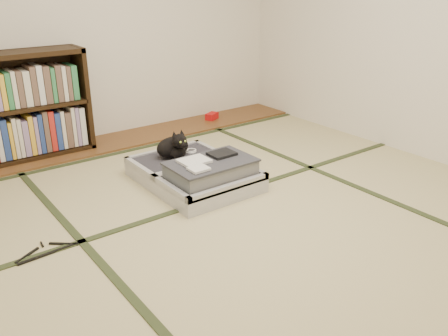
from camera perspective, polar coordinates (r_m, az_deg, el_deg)
floor at (r=3.18m, az=3.07°, el=-6.30°), size 4.50×4.50×0.00m
wood_strip at (r=4.76m, az=-12.49°, el=3.24°), size 4.00×0.50×0.02m
red_item at (r=5.30m, az=-1.47°, el=6.26°), size 0.17×0.14×0.07m
tatami_borders at (r=3.53m, az=-2.05°, el=-3.17°), size 4.00×4.50×0.01m
bookcase at (r=4.41m, az=-25.15°, el=6.15°), size 1.44×0.33×0.93m
suitcase at (r=3.66m, az=-3.30°, el=-0.60°), size 0.72×0.95×0.28m
cat at (r=3.83m, az=-6.00°, el=2.55°), size 0.32×0.32×0.26m
cable_coil at (r=3.98m, az=-4.01°, el=2.07°), size 0.10×0.10×0.02m
hanger at (r=3.02m, az=-20.51°, el=-9.36°), size 0.37×0.18×0.01m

